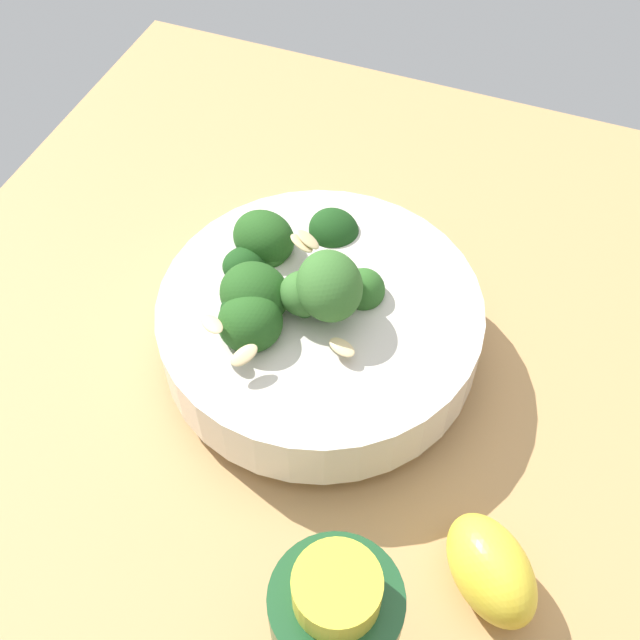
{
  "coord_description": "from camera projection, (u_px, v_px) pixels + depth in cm",
  "views": [
    {
      "loc": [
        -6.77,
        26.69,
        44.39
      ],
      "look_at": [
        4.44,
        -2.33,
        4.0
      ],
      "focal_mm": 44.07,
      "sensor_mm": 36.0,
      "label": 1
    }
  ],
  "objects": [
    {
      "name": "bottle_tall",
      "position": [
        334.0,
        638.0,
        0.36
      ],
      "size": [
        5.72,
        5.72,
        14.17
      ],
      "color": "#194723",
      "rests_on": "ground_plane"
    },
    {
      "name": "lemon_wedge",
      "position": [
        491.0,
        570.0,
        0.43
      ],
      "size": [
        7.52,
        7.52,
        4.68
      ],
      "primitive_type": "ellipsoid",
      "rotation": [
        0.0,
        0.0,
        5.5
      ],
      "color": "yellow",
      "rests_on": "ground_plane"
    },
    {
      "name": "bowl_of_broccoli",
      "position": [
        315.0,
        319.0,
        0.51
      ],
      "size": [
        20.86,
        20.86,
        11.42
      ],
      "color": "silver",
      "rests_on": "ground_plane"
    },
    {
      "name": "ground_plane",
      "position": [
        368.0,
        419.0,
        0.54
      ],
      "size": [
        69.93,
        69.93,
        4.35
      ],
      "primitive_type": "cube",
      "color": "tan"
    }
  ]
}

